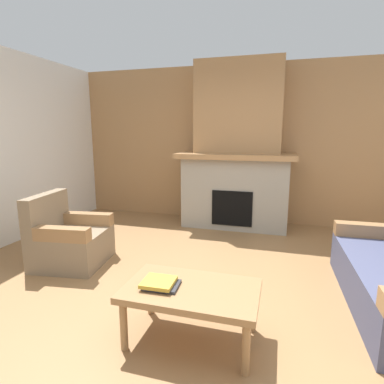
% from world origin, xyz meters
% --- Properties ---
extents(ground, '(9.00, 9.00, 0.00)m').
position_xyz_m(ground, '(0.00, 0.00, 0.00)').
color(ground, olive).
extents(wall_back_wood_panel, '(6.00, 0.12, 2.70)m').
position_xyz_m(wall_back_wood_panel, '(0.00, 3.00, 1.35)').
color(wall_back_wood_panel, '#A87A4C').
rests_on(wall_back_wood_panel, ground).
extents(fireplace, '(1.90, 0.82, 2.70)m').
position_xyz_m(fireplace, '(0.00, 2.62, 1.16)').
color(fireplace, gray).
rests_on(fireplace, ground).
extents(armchair, '(0.86, 0.86, 0.85)m').
position_xyz_m(armchair, '(-1.70, 0.48, 0.29)').
color(armchair, '#847056').
rests_on(armchair, ground).
extents(coffee_table, '(1.00, 0.60, 0.43)m').
position_xyz_m(coffee_table, '(0.12, -0.47, 0.38)').
color(coffee_table, '#997047').
rests_on(coffee_table, ground).
extents(book_stack_near_edge, '(0.28, 0.23, 0.05)m').
position_xyz_m(book_stack_near_edge, '(-0.11, -0.52, 0.46)').
color(book_stack_near_edge, '#2D2D33').
rests_on(book_stack_near_edge, coffee_table).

